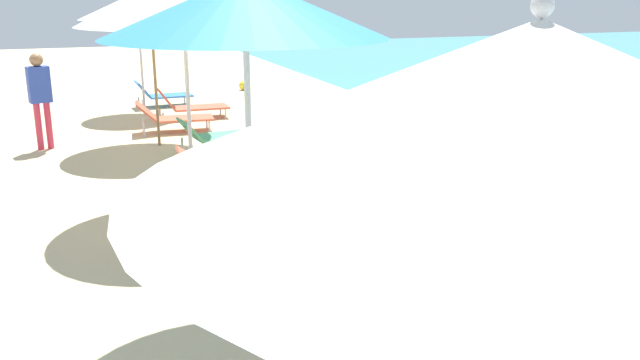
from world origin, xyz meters
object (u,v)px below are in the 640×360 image
at_px(umbrella_third, 534,107).
at_px(lounger_sixth_inland, 213,135).
at_px(lounger_fourth_shoreside, 326,233).
at_px(beach_ball, 243,86).
at_px(lounger_farthest_shoreside, 162,94).
at_px(lounger_farthest_inland, 190,105).
at_px(umbrella_fourth, 245,7).
at_px(umbrella_farthest, 138,16).
at_px(lounger_fourth_inland, 425,333).
at_px(person_walking_mid, 40,91).
at_px(umbrella_sixth, 150,3).
at_px(lounger_sixth_shoreside, 173,117).
at_px(lounger_fifth_inland, 243,204).
at_px(lounger_fifth_shoreside, 225,163).

xyz_separation_m(umbrella_third, lounger_sixth_inland, (1.09, 9.86, -2.14)).
relative_size(lounger_fourth_shoreside, beach_ball, 6.26).
relative_size(umbrella_third, lounger_farthest_shoreside, 2.07).
relative_size(lounger_farthest_shoreside, lounger_farthest_inland, 0.89).
bearing_deg(lounger_fourth_shoreside, lounger_farthest_inland, 95.98).
bearing_deg(lounger_fourth_shoreside, umbrella_fourth, -130.26).
relative_size(lounger_fourth_shoreside, umbrella_farthest, 0.65).
bearing_deg(umbrella_third, lounger_fourth_inland, 65.14).
xyz_separation_m(lounger_sixth_inland, beach_ball, (2.32, 7.11, -0.20)).
bearing_deg(umbrella_fourth, person_walking_mid, 103.49).
xyz_separation_m(umbrella_third, beach_ball, (3.41, 16.97, -2.34)).
xyz_separation_m(umbrella_farthest, lounger_farthest_inland, (0.89, -0.91, -1.87)).
xyz_separation_m(umbrella_third, lounger_farthest_shoreside, (0.92, 15.04, -2.17)).
bearing_deg(lounger_fourth_inland, beach_ball, 67.84).
distance_m(lounger_farthest_shoreside, beach_ball, 3.15).
xyz_separation_m(umbrella_sixth, lounger_sixth_shoreside, (0.43, 1.12, -2.20)).
bearing_deg(umbrella_farthest, umbrella_sixth, -91.86).
bearing_deg(lounger_sixth_inland, lounger_sixth_shoreside, 92.77).
bearing_deg(lounger_farthest_shoreside, umbrella_sixth, -102.09).
distance_m(umbrella_third, lounger_fifth_inland, 6.38).
height_order(lounger_fifth_inland, lounger_sixth_inland, lounger_sixth_inland).
distance_m(lounger_fifth_shoreside, lounger_farthest_shoreside, 6.92).
bearing_deg(lounger_fifth_inland, umbrella_farthest, 96.23).
relative_size(lounger_farthest_shoreside, person_walking_mid, 0.79).
distance_m(lounger_fourth_shoreside, person_walking_mid, 7.19).
height_order(lounger_fifth_shoreside, lounger_farthest_inland, lounger_farthest_inland).
height_order(umbrella_fourth, lounger_fourth_shoreside, umbrella_fourth).
bearing_deg(person_walking_mid, lounger_fourth_shoreside, -171.30).
bearing_deg(lounger_fourth_shoreside, lounger_fifth_inland, 119.25).
height_order(umbrella_sixth, umbrella_farthest, umbrella_sixth).
xyz_separation_m(lounger_sixth_inland, umbrella_farthest, (-0.69, 4.28, 1.84)).
relative_size(lounger_fourth_shoreside, lounger_sixth_inland, 1.28).
distance_m(lounger_fifth_shoreside, lounger_sixth_inland, 1.75).
height_order(umbrella_third, lounger_farthest_shoreside, umbrella_third).
bearing_deg(beach_ball, lounger_fifth_inland, -104.06).
xyz_separation_m(lounger_fifth_shoreside, lounger_farthest_shoreside, (0.00, 6.92, 0.03)).
bearing_deg(lounger_fourth_shoreside, lounger_fifth_shoreside, 101.20).
height_order(lounger_sixth_inland, person_walking_mid, person_walking_mid).
bearing_deg(lounger_sixth_shoreside, umbrella_third, -88.39).
xyz_separation_m(umbrella_fourth, umbrella_farthest, (0.23, 10.44, -0.46)).
bearing_deg(umbrella_sixth, lounger_fifth_shoreside, -76.89).
bearing_deg(umbrella_third, lounger_sixth_inland, 83.72).
height_order(lounger_fourth_shoreside, umbrella_sixth, umbrella_sixth).
xyz_separation_m(lounger_fourth_inland, lounger_farthest_shoreside, (-0.24, 12.53, -0.00)).
relative_size(lounger_fourth_shoreside, lounger_fifth_inland, 1.08).
bearing_deg(lounger_fifth_inland, umbrella_third, -91.77).
height_order(lounger_farthest_shoreside, lounger_farthest_inland, lounger_farthest_inland).
height_order(umbrella_third, lounger_fourth_shoreside, umbrella_third).
relative_size(lounger_fifth_shoreside, lounger_farthest_shoreside, 1.09).
relative_size(umbrella_sixth, lounger_farthest_inland, 1.90).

